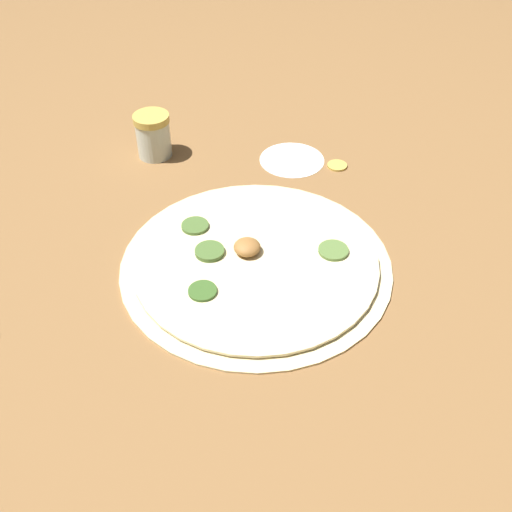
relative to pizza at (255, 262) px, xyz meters
The scene contains 5 objects.
ground_plane 0.01m from the pizza, 78.23° to the left, with size 3.00×3.00×0.00m, color brown.
pizza is the anchor object (origin of this frame).
spice_jar 0.34m from the pizza, 126.61° to the right, with size 0.06×0.06×0.08m.
loose_cap 0.28m from the pizza, behind, with size 0.03×0.03×0.01m.
flour_patch 0.27m from the pizza, behind, with size 0.11×0.11×0.00m.
Camera 1 is at (0.57, 0.23, 0.57)m, focal length 42.00 mm.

